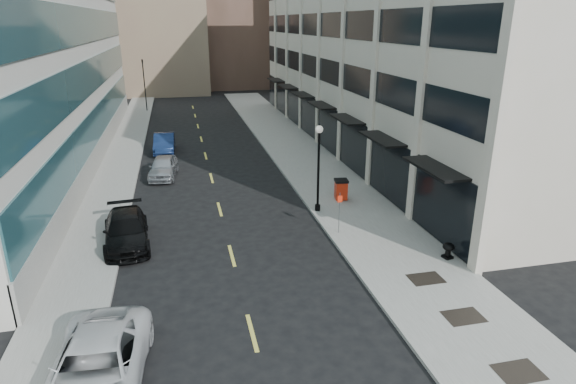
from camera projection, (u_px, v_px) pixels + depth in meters
name	position (u px, v px, depth m)	size (l,w,h in m)	color
ground	(262.00, 371.00, 14.94)	(160.00, 160.00, 0.00)	black
sidewalk_right	(316.00, 170.00, 34.87)	(5.00, 80.00, 0.15)	gray
sidewalk_left	(113.00, 184.00, 31.90)	(3.00, 80.00, 0.15)	gray
building_right	(403.00, 37.00, 40.30)	(15.30, 46.50, 18.25)	beige
skyline_tan_far	(96.00, 17.00, 79.90)	(12.00, 14.00, 22.00)	#806E54
skyline_stone	(300.00, 23.00, 76.00)	(10.00, 14.00, 20.00)	beige
grate_near	(519.00, 372.00, 14.66)	(1.40, 1.00, 0.01)	black
grate_mid	(464.00, 317.00, 17.42)	(1.40, 1.00, 0.01)	black
grate_far	(426.00, 279.00, 19.99)	(1.40, 1.00, 0.01)	black
road_centerline	(215.00, 192.00, 30.55)	(0.15, 68.20, 0.01)	#D8CC4C
traffic_signal	(142.00, 63.00, 55.93)	(0.66, 0.66, 6.98)	black
car_white_van	(96.00, 369.00, 13.83)	(2.65, 5.75, 1.60)	silver
car_black_pickup	(126.00, 230.00, 23.19)	(2.06, 5.06, 1.47)	black
car_silver_sedan	(163.00, 167.00, 33.30)	(1.73, 4.30, 1.46)	#9CA0A5
car_blue_sedan	(164.00, 143.00, 39.71)	(1.61, 4.63, 1.53)	navy
trash_bin	(341.00, 189.00, 28.66)	(0.86, 0.92, 1.26)	red
lamppost	(319.00, 161.00, 26.24)	(0.41, 0.41, 4.98)	black
sign_post	(340.00, 207.00, 23.87)	(0.25, 0.06, 2.14)	slate
urn_planter	(448.00, 249.00, 21.60)	(0.53, 0.53, 0.74)	black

